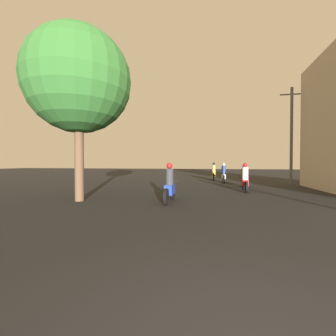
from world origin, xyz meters
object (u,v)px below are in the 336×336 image
Objects in this scene: motorcycle_white at (224,175)px; street_tree at (79,81)px; motorcycle_yellow at (214,173)px; motorcycle_black at (244,178)px; utility_pole_far at (291,134)px; motorcycle_red at (245,180)px; motorcycle_blue at (170,186)px.

motorcycle_white is 12.45m from street_tree.
motorcycle_white is at bearing 58.29° from street_tree.
motorcycle_black is at bearing -74.19° from motorcycle_yellow.
street_tree is at bearing -138.74° from utility_pole_far.
motorcycle_white is (-0.94, 5.30, 0.00)m from motorcycle_red.
motorcycle_blue is 12.58m from motorcycle_yellow.
motorcycle_blue is 9.79m from motorcycle_white.
motorcycle_blue is 0.96× the size of motorcycle_black.
motorcycle_white is at bearing 106.30° from motorcycle_black.
motorcycle_blue is at bearing -101.22° from motorcycle_yellow.
street_tree is at bearing -171.08° from motorcycle_blue.
motorcycle_white is at bearing -79.10° from motorcycle_yellow.
motorcycle_red is 0.26× the size of utility_pole_far.
street_tree is (-7.09, -4.65, 4.26)m from motorcycle_red.
motorcycle_red is 2.69m from motorcycle_black.
motorcycle_black is (0.26, 2.68, -0.06)m from motorcycle_red.
utility_pole_far reaches higher than street_tree.
motorcycle_red is 5.38m from motorcycle_white.
motorcycle_yellow is at bearing 67.42° from street_tree.
motorcycle_white is 0.28× the size of utility_pole_far.
motorcycle_black is 11.24m from street_tree.
motorcycle_blue is at bearing -128.41° from utility_pole_far.
motorcycle_red is (3.39, 4.18, 0.00)m from motorcycle_blue.
motorcycle_yellow reaches higher than motorcycle_blue.
motorcycle_blue is 5.66m from street_tree.
motorcycle_black is at bearing 92.27° from motorcycle_red.
motorcycle_blue is 1.01× the size of motorcycle_yellow.
street_tree reaches higher than motorcycle_blue.
utility_pole_far reaches higher than motorcycle_black.
utility_pole_far is 1.00× the size of street_tree.
motorcycle_yellow is 14.64m from street_tree.
motorcycle_red is 0.94× the size of motorcycle_white.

